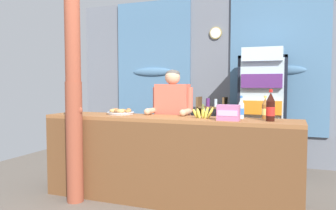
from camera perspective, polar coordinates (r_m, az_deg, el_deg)
The scene contains 14 objects.
ground_plane at distance 4.48m, azimuth 3.36°, elevation -14.10°, with size 7.04×7.04×0.00m, color #665B51.
back_wall_curtained at distance 5.86m, azimuth 8.21°, elevation 4.81°, with size 5.29×0.22×2.90m.
stall_counter at distance 3.69m, azimuth -0.93°, elevation -8.31°, with size 2.96×0.53×0.99m.
timber_post at distance 3.88m, azimuth -16.19°, elevation 3.08°, with size 0.21×0.19×2.79m.
drink_fridge at distance 5.21m, azimuth 16.22°, elevation -0.08°, with size 0.69×0.73×1.90m.
bottle_shelf_rack at distance 5.52m, azimuth 7.61°, elevation -4.32°, with size 0.48×0.28×1.15m.
plastic_lawn_chair at distance 5.40m, azimuth -7.05°, elevation -5.67°, with size 0.50×0.50×0.86m.
shopkeeper at distance 4.14m, azimuth 0.75°, elevation -1.77°, with size 0.53×0.42×1.55m.
soda_bottle_cola at distance 3.45m, azimuth 17.46°, elevation -0.45°, with size 0.09×0.09×0.32m.
soda_bottle_water at distance 3.64m, azimuth 12.65°, elevation -0.66°, with size 0.06×0.06×0.25m.
soda_bottle_iced_tea at distance 3.67m, azimuth 16.60°, elevation -0.68°, with size 0.07×0.07×0.25m.
snack_box_wafer at distance 3.41m, azimuth 10.49°, elevation -1.33°, with size 0.23×0.12×0.16m.
pastry_tray at distance 4.11m, azimuth -8.31°, elevation -1.24°, with size 0.34×0.34×0.07m.
banana_bunch at distance 3.59m, azimuth 6.16°, elevation -1.35°, with size 0.26×0.06×0.16m.
Camera 1 is at (1.26, -3.01, 1.37)m, focal length 34.91 mm.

